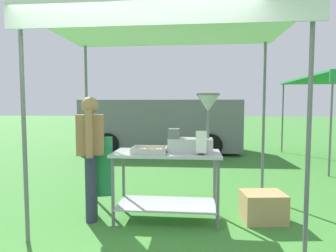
{
  "coord_description": "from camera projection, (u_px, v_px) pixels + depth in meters",
  "views": [
    {
      "loc": [
        0.61,
        -2.64,
        1.48
      ],
      "look_at": [
        0.26,
        1.07,
        1.22
      ],
      "focal_mm": 29.59,
      "sensor_mm": 36.0,
      "label": 1
    }
  ],
  "objects": [
    {
      "name": "ground_plane",
      "position": [
        174.0,
        154.0,
        8.74
      ],
      "size": [
        70.0,
        70.0,
        0.0
      ],
      "primitive_type": "plane",
      "color": "#3D7F33"
    },
    {
      "name": "stall_canopy",
      "position": [
        167.0,
        32.0,
        3.55
      ],
      "size": [
        3.12,
        1.95,
        2.54
      ],
      "color": "slate",
      "rests_on": "ground"
    },
    {
      "name": "donut_cart",
      "position": [
        167.0,
        172.0,
        3.58
      ],
      "size": [
        1.37,
        0.62,
        0.9
      ],
      "color": "#B7B7BC",
      "rests_on": "ground"
    },
    {
      "name": "donut_tray",
      "position": [
        150.0,
        151.0,
        3.5
      ],
      "size": [
        0.43,
        0.34,
        0.07
      ],
      "color": "#B7B7BC",
      "rests_on": "donut_cart"
    },
    {
      "name": "donut_fryer",
      "position": [
        195.0,
        129.0,
        3.51
      ],
      "size": [
        0.64,
        0.29,
        0.75
      ],
      "color": "#B7B7BC",
      "rests_on": "donut_cart"
    },
    {
      "name": "menu_sign",
      "position": [
        201.0,
        144.0,
        3.34
      ],
      "size": [
        0.13,
        0.05,
        0.29
      ],
      "color": "black",
      "rests_on": "donut_cart"
    },
    {
      "name": "vendor",
      "position": [
        91.0,
        151.0,
        3.61
      ],
      "size": [
        0.47,
        0.53,
        1.61
      ],
      "color": "#2D3347",
      "rests_on": "ground"
    },
    {
      "name": "supply_crate",
      "position": [
        263.0,
        207.0,
        3.59
      ],
      "size": [
        0.57,
        0.46,
        0.37
      ],
      "color": "tan",
      "rests_on": "ground"
    },
    {
      "name": "van_grey",
      "position": [
        161.0,
        125.0,
        9.23
      ],
      "size": [
        5.05,
        2.16,
        1.69
      ],
      "color": "slate",
      "rests_on": "ground"
    }
  ]
}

